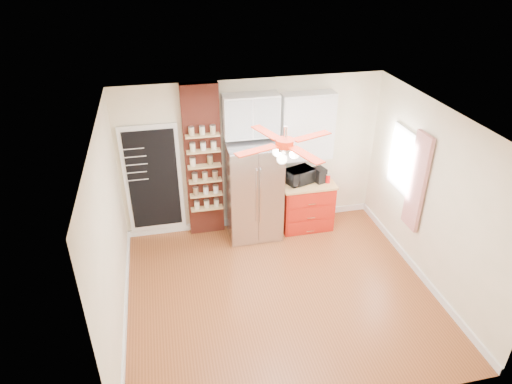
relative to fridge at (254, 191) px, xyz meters
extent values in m
plane|color=brown|center=(0.05, -1.63, -0.88)|extent=(4.50, 4.50, 0.00)
plane|color=white|center=(0.05, -1.63, 1.83)|extent=(4.50, 4.50, 0.00)
cube|color=#FFEFCD|center=(0.05, 0.37, 0.48)|extent=(4.50, 0.02, 2.70)
cube|color=#FFEFCD|center=(0.05, -3.63, 0.48)|extent=(4.50, 0.02, 2.70)
cube|color=#FFEFCD|center=(-2.20, -1.63, 0.48)|extent=(0.02, 4.00, 2.70)
cube|color=#FFEFCD|center=(2.30, -1.63, 0.48)|extent=(0.02, 4.00, 2.70)
cube|color=white|center=(-1.65, 0.34, 0.23)|extent=(0.95, 0.04, 1.95)
cube|color=black|center=(-1.65, 0.32, 0.23)|extent=(0.82, 0.02, 1.78)
cube|color=maroon|center=(-0.80, 0.29, 0.48)|extent=(0.60, 0.16, 2.70)
cube|color=#AFAFB4|center=(0.00, 0.00, 0.00)|extent=(0.90, 0.70, 1.75)
cube|color=white|center=(0.00, 0.20, 1.27)|extent=(0.90, 0.35, 0.70)
cube|color=#B61C0F|center=(0.97, 0.05, -0.45)|extent=(0.90, 0.60, 0.86)
cube|color=tan|center=(0.97, 0.05, 0.01)|extent=(0.94, 0.64, 0.04)
cube|color=white|center=(0.97, 0.22, 1.00)|extent=(0.90, 0.30, 1.15)
cube|color=white|center=(2.28, -0.73, 0.68)|extent=(0.04, 0.75, 1.05)
cube|color=#B21B17|center=(2.23, -1.28, 0.57)|extent=(0.06, 0.40, 1.55)
cylinder|color=silver|center=(0.05, -1.63, 1.68)|extent=(0.05, 0.05, 0.20)
cylinder|color=#B2240B|center=(0.05, -1.63, 1.56)|extent=(0.24, 0.24, 0.10)
sphere|color=white|center=(0.05, -1.63, 1.40)|extent=(0.13, 0.13, 0.13)
imported|color=black|center=(0.83, 0.07, 0.16)|extent=(0.55, 0.46, 0.26)
cube|color=black|center=(1.19, 0.04, 0.15)|extent=(0.23, 0.26, 0.25)
cylinder|color=red|center=(1.31, -0.03, 0.10)|extent=(0.09, 0.09, 0.15)
cylinder|color=#AA3209|center=(1.29, 0.01, 0.10)|extent=(0.11, 0.11, 0.15)
cylinder|color=beige|center=(-0.98, 0.17, 0.57)|extent=(0.12, 0.12, 0.14)
cylinder|color=olive|center=(-0.70, 0.17, 0.57)|extent=(0.10, 0.10, 0.14)
camera|label=1|loc=(-1.42, -6.64, 3.78)|focal=32.00mm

